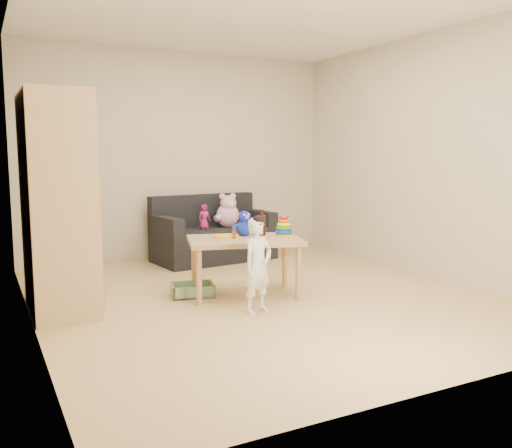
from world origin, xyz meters
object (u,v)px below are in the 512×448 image
sofa (214,244)px  play_table (245,267)px  wardrobe (57,203)px  toddler (258,267)px

sofa → play_table: size_ratio=1.41×
wardrobe → play_table: wardrobe is taller
sofa → play_table: 1.74m
play_table → toddler: (-0.15, -0.56, 0.12)m
sofa → toddler: (-0.56, -2.25, 0.18)m
wardrobe → sofa: (2.01, 1.40, -0.71)m
wardrobe → toddler: wardrobe is taller
toddler → play_table: bearing=58.1°
play_table → wardrobe: bearing=169.6°
play_table → toddler: size_ratio=1.33×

